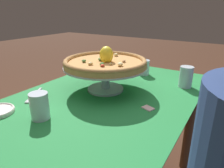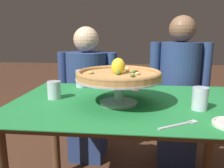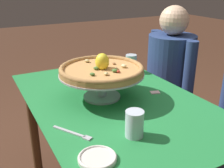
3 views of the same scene
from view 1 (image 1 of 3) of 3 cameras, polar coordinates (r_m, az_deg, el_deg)
The scene contains 8 objects.
dining_table at distance 1.09m, azimuth -1.33°, elevation -8.40°, with size 1.25×0.82×0.72m.
pizza_stand at distance 1.07m, azimuth -1.89°, elevation 3.29°, with size 0.43×0.43×0.14m.
pizza at distance 1.05m, azimuth -1.90°, elevation 6.25°, with size 0.43×0.43×0.10m.
water_glass_back_left at distance 1.20m, azimuth 20.00°, elevation 1.57°, with size 0.07×0.07×0.12m.
water_glass_side_right at distance 0.85m, azimuth -19.62°, elevation -6.23°, with size 0.07×0.07×0.11m.
water_glass_side_left at distance 1.36m, azimuth 8.87°, elevation 4.37°, with size 0.07×0.07×0.10m.
dinner_fork at distance 1.09m, azimuth -21.11°, elevation -3.12°, with size 0.17×0.11×0.01m.
sugar_packet at distance 0.91m, azimuth 10.08°, elevation -6.68°, with size 0.05×0.04×0.01m, color beige.
Camera 1 is at (0.79, 0.53, 1.13)m, focal length 32.57 mm.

